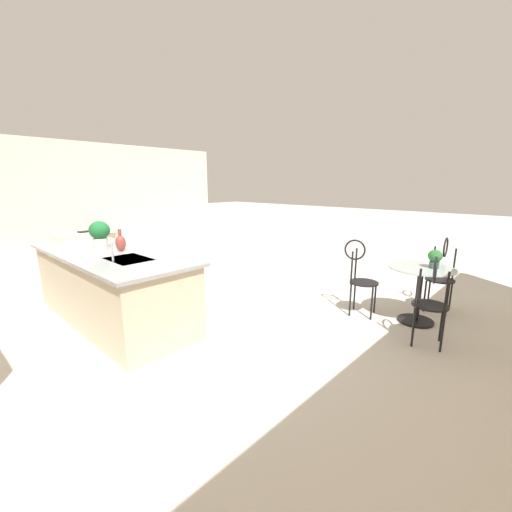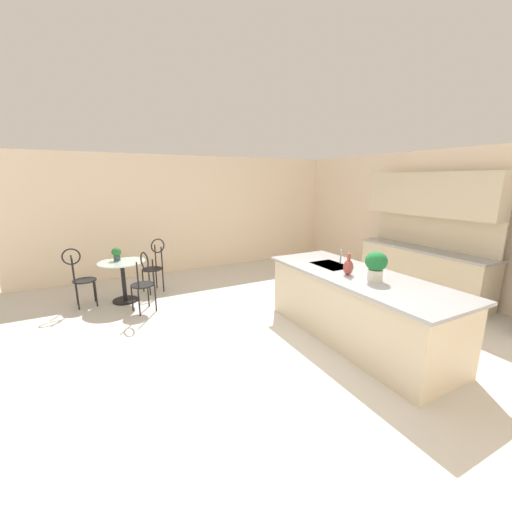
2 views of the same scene
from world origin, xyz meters
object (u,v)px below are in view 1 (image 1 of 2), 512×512
(chair_near_window, at_px, (431,297))
(chair_toward_desk, at_px, (442,271))
(writing_desk, at_px, (86,243))
(chair_by_island, at_px, (360,274))
(potted_plant_on_table, at_px, (435,258))
(keyboard, at_px, (89,231))
(bistro_table, at_px, (419,289))
(vase_on_counter, at_px, (121,243))
(potted_plant_counter_near, at_px, (100,233))

(chair_near_window, relative_size, chair_toward_desk, 1.00)
(chair_near_window, bearing_deg, writing_desk, 9.97)
(chair_near_window, distance_m, chair_by_island, 1.05)
(writing_desk, relative_size, potted_plant_on_table, 5.12)
(chair_near_window, xyz_separation_m, keyboard, (6.64, 1.06, 0.18))
(chair_near_window, distance_m, potted_plant_on_table, 0.75)
(bistro_table, xyz_separation_m, chair_by_island, (0.69, 0.25, 0.13))
(bistro_table, relative_size, vase_on_counter, 2.78)
(writing_desk, xyz_separation_m, vase_on_counter, (-3.40, 0.75, 0.52))
(bistro_table, xyz_separation_m, keyboard, (6.34, 1.67, 0.31))
(bistro_table, height_order, vase_on_counter, vase_on_counter)
(writing_desk, bearing_deg, potted_plant_on_table, -164.13)
(writing_desk, height_order, potted_plant_on_table, potted_plant_on_table)
(bistro_table, distance_m, chair_near_window, 0.69)
(chair_by_island, relative_size, writing_desk, 0.87)
(chair_by_island, bearing_deg, potted_plant_on_table, -159.00)
(bistro_table, height_order, chair_near_window, chair_near_window)
(writing_desk, xyz_separation_m, potted_plant_counter_near, (-3.05, 0.86, 0.62))
(chair_near_window, xyz_separation_m, chair_by_island, (0.99, -0.36, 0.00))
(chair_by_island, distance_m, vase_on_counter, 3.21)
(bistro_table, xyz_separation_m, potted_plant_on_table, (-0.13, -0.06, 0.43))
(chair_toward_desk, bearing_deg, chair_by_island, 50.12)
(chair_by_island, height_order, potted_plant_counter_near, potted_plant_counter_near)
(keyboard, bearing_deg, chair_toward_desk, -159.96)
(potted_plant_on_table, distance_m, potted_plant_counter_near, 4.34)
(chair_near_window, xyz_separation_m, potted_plant_counter_near, (3.57, 2.02, 0.56))
(keyboard, distance_m, vase_on_counter, 3.53)
(keyboard, relative_size, potted_plant_counter_near, 1.18)
(bistro_table, relative_size, potted_plant_on_table, 3.41)
(bistro_table, relative_size, chair_near_window, 0.77)
(potted_plant_on_table, xyz_separation_m, vase_on_counter, (3.04, 2.58, 0.16))
(bistro_table, height_order, potted_plant_counter_near, potted_plant_counter_near)
(keyboard, bearing_deg, potted_plant_counter_near, 162.61)
(bistro_table, height_order, chair_toward_desk, chair_toward_desk)
(potted_plant_counter_near, distance_m, vase_on_counter, 0.38)
(writing_desk, relative_size, keyboard, 2.73)
(bistro_table, xyz_separation_m, chair_toward_desk, (-0.08, -0.67, 0.13))
(potted_plant_counter_near, xyz_separation_m, vase_on_counter, (-0.35, -0.11, -0.10))
(bistro_table, bearing_deg, potted_plant_counter_near, 38.86)
(writing_desk, distance_m, potted_plant_on_table, 6.71)
(chair_near_window, bearing_deg, potted_plant_counter_near, 29.58)
(bistro_table, distance_m, writing_desk, 6.56)
(keyboard, xyz_separation_m, potted_plant_on_table, (-6.46, -1.73, 0.12))
(bistro_table, xyz_separation_m, writing_desk, (6.32, 1.77, 0.06))
(potted_plant_counter_near, bearing_deg, potted_plant_on_table, -141.54)
(chair_by_island, height_order, chair_toward_desk, same)
(chair_near_window, height_order, keyboard, chair_near_window)
(chair_toward_desk, distance_m, writing_desk, 6.85)
(chair_toward_desk, xyz_separation_m, vase_on_counter, (3.00, 3.19, 0.46))
(chair_toward_desk, distance_m, potted_plant_counter_near, 4.73)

